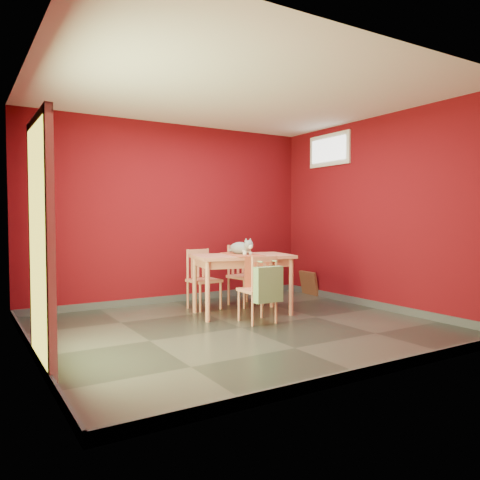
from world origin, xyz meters
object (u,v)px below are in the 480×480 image
chair_far_right (244,274)px  cat (241,246)px  chair_near (259,288)px  tote_bag (268,284)px  picture_frame (309,283)px  dining_table (242,262)px  chair_far_left (203,278)px

chair_far_right → cat: cat is taller
chair_near → cat: bearing=79.9°
tote_bag → picture_frame: tote_bag is taller
chair_near → cat: (0.11, 0.61, 0.49)m
dining_table → chair_near: 0.62m
chair_far_right → picture_frame: size_ratio=2.25×
chair_far_right → cat: size_ratio=1.92×
dining_table → cat: (0.01, 0.06, 0.21)m
cat → picture_frame: size_ratio=1.17×
dining_table → cat: 0.22m
dining_table → cat: size_ratio=3.00×
chair_far_right → tote_bag: size_ratio=1.80×
chair_far_left → chair_near: size_ratio=1.01×
chair_near → tote_bag: chair_near is taller
picture_frame → tote_bag: bearing=-141.1°
chair_far_left → tote_bag: 1.39m
dining_table → cat: cat is taller
chair_near → picture_frame: chair_near is taller
cat → chair_far_right: bearing=89.8°
chair_far_right → picture_frame: chair_far_right is taller
dining_table → tote_bag: dining_table is taller
chair_far_right → tote_bag: bearing=-109.8°
chair_near → cat: size_ratio=1.79×
dining_table → chair_far_left: (-0.27, 0.62, -0.27)m
chair_far_right → dining_table: bearing=-123.5°
dining_table → chair_far_left: 0.73m
chair_far_right → tote_bag: chair_far_right is taller
dining_table → chair_near: bearing=-100.1°
dining_table → chair_far_right: size_ratio=1.57×
chair_far_left → picture_frame: size_ratio=2.12×
dining_table → chair_near: (-0.10, -0.55, -0.27)m
chair_far_right → chair_near: (-0.46, -1.10, -0.03)m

